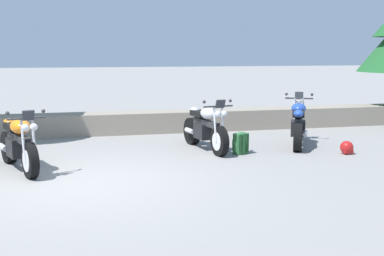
{
  "coord_description": "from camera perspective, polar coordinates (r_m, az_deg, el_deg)",
  "views": [
    {
      "loc": [
        -0.05,
        -8.09,
        2.15
      ],
      "look_at": [
        2.16,
        1.2,
        0.65
      ],
      "focal_mm": 45.7,
      "sensor_mm": 36.0,
      "label": 1
    }
  ],
  "objects": [
    {
      "name": "ground_plane",
      "position": [
        8.37,
        -12.65,
        -6.18
      ],
      "size": [
        120.0,
        120.0,
        0.0
      ],
      "primitive_type": "plane",
      "color": "gray"
    },
    {
      "name": "stone_wall",
      "position": [
        13.02,
        -13.02,
        0.42
      ],
      "size": [
        36.0,
        0.8,
        0.55
      ],
      "primitive_type": "cube",
      "color": "gray",
      "rests_on": "ground"
    },
    {
      "name": "motorcycle_blue_far_right",
      "position": [
        11.53,
        12.29,
        0.42
      ],
      "size": [
        1.11,
        1.93,
        1.18
      ],
      "color": "black",
      "rests_on": "ground"
    },
    {
      "name": "motorcycle_orange_near_left",
      "position": [
        9.41,
        -19.58,
        -1.78
      ],
      "size": [
        0.99,
        1.98,
        1.18
      ],
      "color": "black",
      "rests_on": "ground"
    },
    {
      "name": "rider_backpack",
      "position": [
        10.38,
        5.7,
        -1.7
      ],
      "size": [
        0.35,
        0.33,
        0.47
      ],
      "color": "#2D6B38",
      "rests_on": "ground"
    },
    {
      "name": "motorcycle_silver_centre",
      "position": [
        10.72,
        1.58,
        -0.01
      ],
      "size": [
        0.77,
        2.06,
        1.18
      ],
      "color": "black",
      "rests_on": "ground"
    },
    {
      "name": "rider_helmet",
      "position": [
        10.84,
        17.62,
        -2.2
      ],
      "size": [
        0.28,
        0.28,
        0.28
      ],
      "color": "#B21919",
      "rests_on": "ground"
    }
  ]
}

